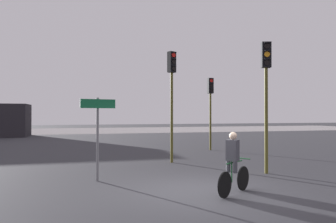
{
  "coord_description": "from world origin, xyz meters",
  "views": [
    {
      "loc": [
        -3.17,
        -8.3,
        2.08
      ],
      "look_at": [
        0.5,
        5.0,
        2.2
      ],
      "focal_mm": 35.0,
      "sensor_mm": 36.0,
      "label": 1
    }
  ],
  "objects": [
    {
      "name": "ground_plane",
      "position": [
        0.0,
        0.0,
        0.0
      ],
      "size": [
        120.0,
        120.0,
        0.0
      ],
      "primitive_type": "plane",
      "color": "#333338"
    },
    {
      "name": "traffic_light_near_right",
      "position": [
        3.23,
        1.88,
        3.21
      ],
      "size": [
        0.38,
        0.4,
        4.63
      ],
      "rotation": [
        0.0,
        0.0,
        2.84
      ],
      "color": "#4C4719",
      "rests_on": "ground"
    },
    {
      "name": "cyclist",
      "position": [
        0.72,
        -0.57,
        0.82
      ],
      "size": [
        1.4,
        1.05,
        1.62
      ],
      "rotation": [
        0.0,
        0.0,
        -0.93
      ],
      "color": "black",
      "rests_on": "ground"
    },
    {
      "name": "traffic_light_center",
      "position": [
        0.74,
        5.27,
        3.31
      ],
      "size": [
        0.39,
        0.41,
        4.79
      ],
      "rotation": [
        0.0,
        0.0,
        3.56
      ],
      "color": "#4C4719",
      "rests_on": "ground"
    },
    {
      "name": "water_strip",
      "position": [
        0.0,
        35.25,
        0.0
      ],
      "size": [
        80.0,
        16.0,
        0.01
      ],
      "primitive_type": "cube",
      "color": "gray",
      "rests_on": "ground"
    },
    {
      "name": "direction_sign_post",
      "position": [
        -2.57,
        2.09,
        1.7
      ],
      "size": [
        1.08,
        0.25,
        2.6
      ],
      "rotation": [
        0.0,
        0.0,
        3.34
      ],
      "color": "slate",
      "rests_on": "ground"
    },
    {
      "name": "traffic_light_far_right",
      "position": [
        4.31,
        9.47,
        2.93
      ],
      "size": [
        0.34,
        0.36,
        4.21
      ],
      "rotation": [
        0.0,
        0.0,
        3.24
      ],
      "color": "#4C4719",
      "rests_on": "ground"
    }
  ]
}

